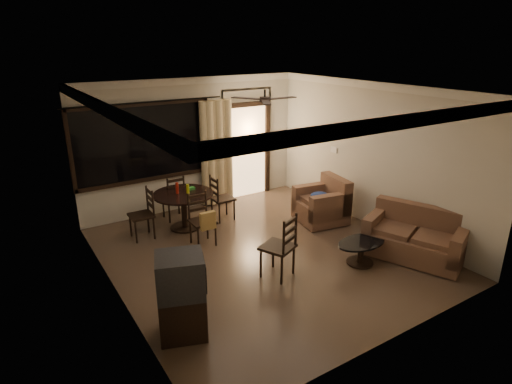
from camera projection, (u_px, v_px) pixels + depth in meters
ground at (264, 253)px, 7.47m from camera, size 5.50×5.50×0.00m
room_shell at (240, 129)px, 8.56m from camera, size 5.50×6.70×5.50m
dining_table at (184, 201)px, 8.29m from camera, size 1.17×1.17×0.95m
dining_chair_west at (143, 224)px, 7.97m from camera, size 0.43×0.43×0.95m
dining_chair_east at (222, 206)px, 8.80m from camera, size 0.43×0.43×0.95m
dining_chair_south at (203, 229)px, 7.69m from camera, size 0.43×0.49×0.95m
dining_chair_north at (174, 206)px, 8.83m from camera, size 0.43×0.43×0.95m
tv_cabinet at (182, 296)px, 5.25m from camera, size 0.71×0.68×1.10m
sofa at (415, 238)px, 7.25m from camera, size 1.37×1.78×0.84m
armchair at (323, 204)px, 8.67m from camera, size 1.02×1.02×0.89m
coffee_table at (361, 249)px, 7.05m from camera, size 0.91×0.55×0.40m
side_chair at (278, 258)px, 6.66m from camera, size 0.61×0.61×1.05m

